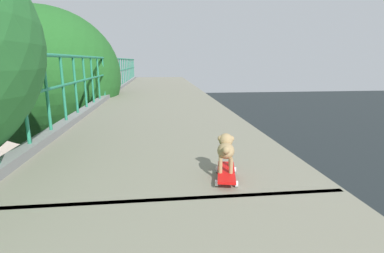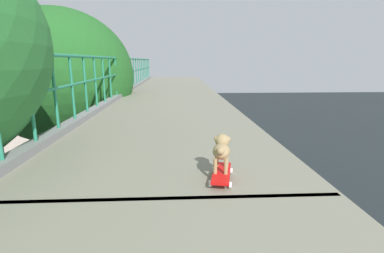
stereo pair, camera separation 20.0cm
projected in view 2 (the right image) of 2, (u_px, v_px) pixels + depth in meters
The scene contains 4 objects.
city_bus at pixel (56, 122), 23.47m from camera, with size 2.58×10.67×3.19m.
roadside_tree_far at pixel (60, 78), 9.26m from camera, with size 4.72×4.72×8.38m.
toy_skateboard at pixel (222, 173), 2.65m from camera, with size 0.28×0.53×0.08m.
small_dog at pixel (222, 149), 2.67m from camera, with size 0.21×0.35×0.33m.
Camera 2 is at (1.54, -0.71, 6.73)m, focal length 26.67 mm.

